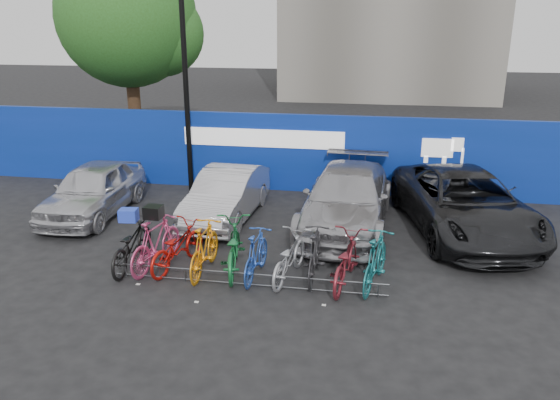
% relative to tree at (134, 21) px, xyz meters
% --- Properties ---
extents(ground, '(100.00, 100.00, 0.00)m').
position_rel_tree_xyz_m(ground, '(6.77, -10.06, -5.07)').
color(ground, black).
rests_on(ground, ground).
extents(hoarding, '(22.00, 0.18, 2.40)m').
position_rel_tree_xyz_m(hoarding, '(6.78, -4.06, -3.86)').
color(hoarding, navy).
rests_on(hoarding, ground).
extents(tree, '(5.40, 5.20, 7.80)m').
position_rel_tree_xyz_m(tree, '(0.00, 0.00, 0.00)').
color(tree, '#382314').
rests_on(tree, ground).
extents(lamppost, '(0.25, 0.50, 6.11)m').
position_rel_tree_xyz_m(lamppost, '(3.57, -4.66, -1.80)').
color(lamppost, black).
rests_on(lamppost, ground).
extents(bike_rack, '(5.60, 0.03, 0.30)m').
position_rel_tree_xyz_m(bike_rack, '(6.77, -10.66, -4.91)').
color(bike_rack, '#595B60').
rests_on(bike_rack, ground).
extents(car_0, '(1.79, 4.21, 1.42)m').
position_rel_tree_xyz_m(car_0, '(1.67, -7.19, -4.36)').
color(car_0, silver).
rests_on(car_0, ground).
extents(car_1, '(1.62, 4.10, 1.33)m').
position_rel_tree_xyz_m(car_1, '(5.34, -6.89, -4.41)').
color(car_1, '#B6B5BA').
rests_on(car_1, ground).
extents(car_2, '(2.44, 5.31, 1.50)m').
position_rel_tree_xyz_m(car_2, '(8.53, -6.91, -4.32)').
color(car_2, '#A2A1A6').
rests_on(car_2, ground).
extents(car_3, '(3.67, 5.98, 1.55)m').
position_rel_tree_xyz_m(car_3, '(11.43, -6.83, -4.30)').
color(car_3, black).
rests_on(car_3, ground).
extents(bike_0, '(0.75, 2.02, 1.05)m').
position_rel_tree_xyz_m(bike_0, '(4.11, -10.17, -4.54)').
color(bike_0, black).
rests_on(bike_0, ground).
extents(bike_1, '(0.88, 1.97, 1.14)m').
position_rel_tree_xyz_m(bike_1, '(4.66, -10.13, -4.50)').
color(bike_1, '#C53F72').
rests_on(bike_1, ground).
extents(bike_2, '(1.12, 1.99, 0.99)m').
position_rel_tree_xyz_m(bike_2, '(5.10, -10.05, -4.57)').
color(bike_2, '#B4120C').
rests_on(bike_2, ground).
extents(bike_3, '(0.54, 1.85, 1.11)m').
position_rel_tree_xyz_m(bike_3, '(5.76, -10.19, -4.51)').
color(bike_3, orange).
rests_on(bike_3, ground).
extents(bike_4, '(1.10, 2.17, 1.09)m').
position_rel_tree_xyz_m(bike_4, '(6.32, -10.01, -4.53)').
color(bike_4, '#186C32').
rests_on(bike_4, ground).
extents(bike_5, '(0.59, 1.72, 1.02)m').
position_rel_tree_xyz_m(bike_5, '(6.87, -10.22, -4.56)').
color(bike_5, '#264EB1').
rests_on(bike_5, ground).
extents(bike_6, '(0.97, 1.90, 0.95)m').
position_rel_tree_xyz_m(bike_6, '(7.54, -10.16, -4.59)').
color(bike_6, '#98999F').
rests_on(bike_6, ground).
extents(bike_7, '(0.54, 1.78, 1.06)m').
position_rel_tree_xyz_m(bike_7, '(8.06, -10.05, -4.54)').
color(bike_7, '#262628').
rests_on(bike_7, ground).
extents(bike_8, '(0.98, 2.07, 1.04)m').
position_rel_tree_xyz_m(bike_8, '(8.70, -10.21, -4.55)').
color(bike_8, maroon).
rests_on(bike_8, ground).
extents(bike_9, '(0.93, 1.92, 1.11)m').
position_rel_tree_xyz_m(bike_9, '(9.29, -10.20, -4.51)').
color(bike_9, '#196A6F').
rests_on(bike_9, ground).
extents(cargo_crate, '(0.40, 0.32, 0.27)m').
position_rel_tree_xyz_m(cargo_crate, '(4.11, -10.17, -3.88)').
color(cargo_crate, blue).
rests_on(cargo_crate, bike_0).
extents(cargo_topcase, '(0.37, 0.34, 0.26)m').
position_rel_tree_xyz_m(cargo_topcase, '(4.66, -10.13, -3.79)').
color(cargo_topcase, black).
rests_on(cargo_topcase, bike_1).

